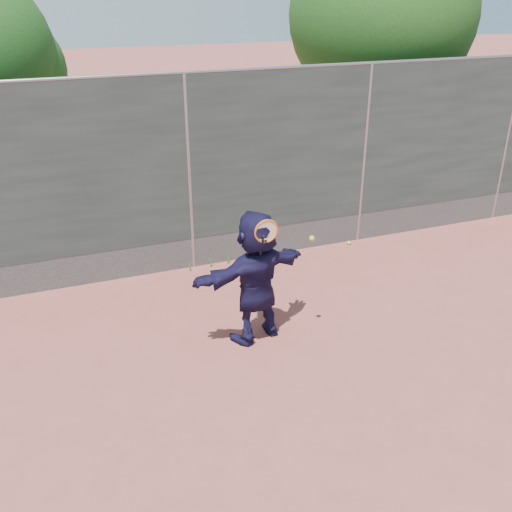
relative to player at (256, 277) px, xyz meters
name	(u,v)px	position (x,y,z in m)	size (l,w,h in m)	color
ground	(279,400)	(-0.21, -1.26, -0.86)	(80.00, 80.00, 0.00)	#9E4C42
player	(256,277)	(0.00, 0.00, 0.00)	(1.59, 0.51, 1.72)	#181438
ball_ground	(349,243)	(2.53, 2.09, -0.82)	(0.07, 0.07, 0.07)	#B2D42F
fence	(189,171)	(-0.21, 2.24, 0.72)	(20.00, 0.06, 3.03)	#38423D
swing_action	(271,233)	(0.11, -0.20, 0.65)	(0.76, 0.13, 0.51)	orange
tree_right	(388,19)	(4.47, 4.49, 2.63)	(3.78, 3.60, 5.39)	#382314
weed_clump	(213,259)	(0.08, 2.13, -0.72)	(0.68, 0.07, 0.30)	#387226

